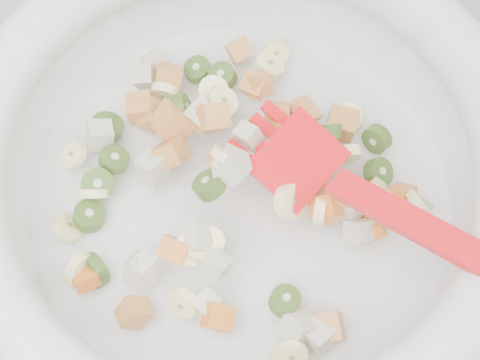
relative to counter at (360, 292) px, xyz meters
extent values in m
cube|color=gray|center=(0.00, 0.00, 0.00)|extent=(2.00, 0.60, 0.90)
cylinder|color=white|center=(-0.18, -0.04, 0.46)|extent=(0.36, 0.36, 0.02)
torus|color=white|center=(-0.18, -0.04, 0.54)|extent=(0.44, 0.44, 0.05)
cylinder|color=#FFF4AA|center=(-0.04, -0.08, 0.48)|extent=(0.03, 0.03, 0.03)
cylinder|color=#FFF4AA|center=(-0.21, -0.10, 0.50)|extent=(0.03, 0.03, 0.02)
cylinder|color=#FFF4AA|center=(-0.14, -0.07, 0.51)|extent=(0.03, 0.04, 0.03)
cylinder|color=#FFF4AA|center=(-0.29, -0.03, 0.48)|extent=(0.04, 0.03, 0.04)
cylinder|color=#FFF4AA|center=(-0.09, -0.03, 0.50)|extent=(0.04, 0.02, 0.04)
cylinder|color=#FFF4AA|center=(-0.13, 0.08, 0.49)|extent=(0.03, 0.02, 0.03)
cylinder|color=#FFF4AA|center=(-0.23, -0.13, 0.49)|extent=(0.03, 0.03, 0.03)
cylinder|color=#FFF4AA|center=(-0.19, 0.04, 0.50)|extent=(0.03, 0.03, 0.02)
cylinder|color=#FFF4AA|center=(-0.19, -0.05, 0.52)|extent=(0.04, 0.03, 0.04)
cylinder|color=#FFF4AA|center=(-0.07, -0.06, 0.49)|extent=(0.03, 0.03, 0.03)
cylinder|color=#FFF4AA|center=(-0.31, 0.00, 0.49)|extent=(0.03, 0.03, 0.02)
cylinder|color=#FFF4AA|center=(-0.16, -0.18, 0.48)|extent=(0.03, 0.02, 0.03)
cylinder|color=#FFF4AA|center=(-0.08, 0.01, 0.49)|extent=(0.04, 0.04, 0.02)
cylinder|color=#FFF4AA|center=(-0.23, 0.05, 0.49)|extent=(0.03, 0.02, 0.03)
cylinder|color=#FFF4AA|center=(-0.04, -0.07, 0.48)|extent=(0.02, 0.03, 0.04)
cylinder|color=#FFF4AA|center=(-0.32, -0.06, 0.48)|extent=(0.03, 0.03, 0.03)
cylinder|color=#FFF4AA|center=(-0.31, -0.10, 0.48)|extent=(0.03, 0.03, 0.04)
cylinder|color=#FFF4AA|center=(-0.21, -0.09, 0.50)|extent=(0.03, 0.03, 0.01)
cylinder|color=#FFF4AA|center=(-0.19, -0.04, 0.53)|extent=(0.03, 0.03, 0.03)
cylinder|color=#FFF4AA|center=(-0.22, -0.10, 0.50)|extent=(0.04, 0.04, 0.02)
cylinder|color=#FFF4AA|center=(-0.18, 0.03, 0.50)|extent=(0.03, 0.03, 0.02)
cylinder|color=#FFF4AA|center=(-0.12, -0.08, 0.50)|extent=(0.02, 0.03, 0.03)
cylinder|color=#FFF4AA|center=(-0.14, 0.07, 0.49)|extent=(0.04, 0.04, 0.02)
cube|color=#D18042|center=(-0.13, -0.16, 0.49)|extent=(0.03, 0.02, 0.02)
cube|color=#D18042|center=(-0.22, 0.01, 0.51)|extent=(0.04, 0.03, 0.04)
cube|color=#D18042|center=(-0.16, 0.09, 0.49)|extent=(0.02, 0.03, 0.03)
cube|color=#D18042|center=(-0.23, 0.06, 0.49)|extent=(0.03, 0.03, 0.03)
cube|color=#D18042|center=(-0.23, -0.02, 0.51)|extent=(0.03, 0.03, 0.03)
cube|color=#D18042|center=(-0.12, 0.01, 0.51)|extent=(0.04, 0.03, 0.03)
cube|color=#D18042|center=(-0.25, 0.04, 0.49)|extent=(0.02, 0.03, 0.03)
cube|color=#D18042|center=(-0.19, -0.03, 0.52)|extent=(0.03, 0.02, 0.03)
cube|color=#D18042|center=(-0.22, 0.02, 0.50)|extent=(0.02, 0.02, 0.02)
cube|color=#D18042|center=(-0.09, 0.00, 0.49)|extent=(0.03, 0.03, 0.02)
cube|color=#D18042|center=(-0.15, 0.04, 0.50)|extent=(0.02, 0.03, 0.03)
cube|color=#D18042|center=(-0.25, 0.04, 0.49)|extent=(0.02, 0.02, 0.02)
cube|color=#D18042|center=(-0.11, -0.07, 0.50)|extent=(0.03, 0.03, 0.04)
cube|color=#D18042|center=(-0.16, 0.04, 0.50)|extent=(0.03, 0.03, 0.02)
cube|color=#D18042|center=(-0.14, 0.00, 0.51)|extent=(0.03, 0.02, 0.03)
cube|color=#D18042|center=(-0.19, 0.01, 0.51)|extent=(0.03, 0.03, 0.03)
cube|color=#D18042|center=(-0.27, -0.14, 0.49)|extent=(0.03, 0.02, 0.03)
cube|color=#D18042|center=(-0.24, 0.03, 0.49)|extent=(0.03, 0.02, 0.03)
cube|color=#D18042|center=(-0.14, 0.01, 0.51)|extent=(0.02, 0.03, 0.03)
cylinder|color=#71AD39|center=(-0.29, -0.03, 0.49)|extent=(0.04, 0.04, 0.03)
cylinder|color=#71AD39|center=(-0.16, -0.14, 0.49)|extent=(0.03, 0.03, 0.02)
cylinder|color=#71AD39|center=(-0.28, 0.02, 0.49)|extent=(0.04, 0.04, 0.02)
cylinder|color=#71AD39|center=(-0.20, -0.06, 0.52)|extent=(0.03, 0.04, 0.03)
cylinder|color=#71AD39|center=(-0.22, 0.02, 0.50)|extent=(0.02, 0.04, 0.04)
cylinder|color=#71AD39|center=(-0.13, 0.00, 0.50)|extent=(0.02, 0.03, 0.03)
cylinder|color=#71AD39|center=(-0.10, -0.01, 0.50)|extent=(0.03, 0.03, 0.04)
cylinder|color=#71AD39|center=(-0.30, -0.05, 0.48)|extent=(0.03, 0.03, 0.02)
cylinder|color=#71AD39|center=(-0.30, -0.10, 0.48)|extent=(0.03, 0.04, 0.04)
cylinder|color=#71AD39|center=(-0.07, -0.04, 0.48)|extent=(0.03, 0.03, 0.03)
cylinder|color=#71AD39|center=(-0.27, -0.01, 0.49)|extent=(0.03, 0.03, 0.02)
cylinder|color=#71AD39|center=(-0.20, 0.07, 0.48)|extent=(0.03, 0.03, 0.01)
cylinder|color=#71AD39|center=(-0.18, 0.06, 0.49)|extent=(0.03, 0.03, 0.02)
cylinder|color=#71AD39|center=(-0.06, -0.01, 0.49)|extent=(0.02, 0.03, 0.03)
cube|color=beige|center=(-0.10, -0.07, 0.50)|extent=(0.03, 0.03, 0.02)
cube|color=beige|center=(-0.15, -0.16, 0.49)|extent=(0.03, 0.03, 0.03)
cube|color=beige|center=(-0.25, -0.10, 0.50)|extent=(0.03, 0.03, 0.02)
cube|color=beige|center=(-0.29, 0.02, 0.49)|extent=(0.03, 0.02, 0.03)
cube|color=beige|center=(-0.22, -0.09, 0.50)|extent=(0.03, 0.03, 0.03)
cube|color=beige|center=(-0.26, -0.10, 0.49)|extent=(0.03, 0.03, 0.03)
cube|color=beige|center=(-0.04, -0.07, 0.48)|extent=(0.03, 0.03, 0.03)
cube|color=beige|center=(-0.17, -0.02, 0.52)|extent=(0.03, 0.02, 0.02)
cube|color=beige|center=(-0.09, -0.09, 0.49)|extent=(0.02, 0.03, 0.03)
cube|color=beige|center=(-0.24, 0.08, 0.48)|extent=(0.03, 0.03, 0.03)
cube|color=beige|center=(-0.09, -0.06, 0.49)|extent=(0.03, 0.03, 0.03)
cube|color=beige|center=(-0.21, -0.14, 0.49)|extent=(0.03, 0.02, 0.02)
cube|color=beige|center=(-0.25, 0.07, 0.49)|extent=(0.02, 0.02, 0.03)
cube|color=beige|center=(-0.20, 0.01, 0.50)|extent=(0.03, 0.03, 0.02)
cube|color=beige|center=(-0.13, -0.17, 0.48)|extent=(0.03, 0.03, 0.02)
cube|color=beige|center=(-0.20, -0.11, 0.50)|extent=(0.03, 0.03, 0.02)
cube|color=beige|center=(-0.24, -0.03, 0.50)|extent=(0.03, 0.03, 0.03)
cube|color=beige|center=(-0.18, -0.05, 0.53)|extent=(0.03, 0.03, 0.03)
cube|color=orange|center=(-0.21, -0.15, 0.49)|extent=(0.03, 0.02, 0.02)
cube|color=orange|center=(-0.05, -0.06, 0.48)|extent=(0.03, 0.03, 0.03)
cube|color=orange|center=(-0.12, -0.08, 0.51)|extent=(0.02, 0.02, 0.03)
cube|color=orange|center=(-0.08, -0.09, 0.49)|extent=(0.02, 0.03, 0.03)
cube|color=orange|center=(-0.30, -0.10, 0.48)|extent=(0.03, 0.03, 0.02)
cube|color=orange|center=(-0.23, -0.10, 0.50)|extent=(0.03, 0.03, 0.02)
cube|color=red|center=(-0.13, -0.04, 0.52)|extent=(0.08, 0.08, 0.03)
cube|color=red|center=(-0.14, 0.00, 0.52)|extent=(0.03, 0.03, 0.01)
cube|color=red|center=(-0.15, -0.01, 0.52)|extent=(0.03, 0.03, 0.01)
cube|color=red|center=(-0.16, -0.02, 0.52)|extent=(0.03, 0.03, 0.01)
cube|color=red|center=(-0.18, -0.03, 0.52)|extent=(0.03, 0.03, 0.01)
cube|color=red|center=(-0.05, -0.14, 0.56)|extent=(0.15, 0.15, 0.06)
camera|label=1|loc=(-0.21, -0.29, 1.01)|focal=55.00mm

